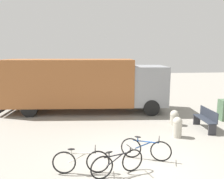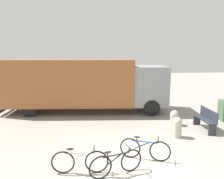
{
  "view_description": "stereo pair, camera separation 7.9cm",
  "coord_description": "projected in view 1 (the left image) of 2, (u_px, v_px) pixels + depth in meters",
  "views": [
    {
      "loc": [
        -1.52,
        -6.17,
        3.49
      ],
      "look_at": [
        -0.32,
        4.62,
        1.64
      ],
      "focal_mm": 35.0,
      "sensor_mm": 36.0,
      "label": 1
    },
    {
      "loc": [
        -1.44,
        -6.18,
        3.49
      ],
      "look_at": [
        -0.32,
        4.62,
        1.64
      ],
      "focal_mm": 35.0,
      "sensor_mm": 36.0,
      "label": 2
    }
  ],
  "objects": [
    {
      "name": "ground_plane",
      "position": [
        139.0,
        166.0,
        6.8
      ],
      "size": [
        60.0,
        60.0,
        0.0
      ],
      "primitive_type": "plane",
      "color": "gray"
    },
    {
      "name": "bicycle_middle",
      "position": [
        117.0,
        163.0,
        6.23
      ],
      "size": [
        1.59,
        0.64,
        0.78
      ],
      "rotation": [
        0.0,
        0.0,
        0.33
      ],
      "color": "black",
      "rests_on": "ground"
    },
    {
      "name": "bicycle_near",
      "position": [
        81.0,
        161.0,
        6.32
      ],
      "size": [
        1.67,
        0.44,
        0.78
      ],
      "rotation": [
        0.0,
        0.0,
        -0.06
      ],
      "color": "black",
      "rests_on": "ground"
    },
    {
      "name": "bollard_near_bench",
      "position": [
        177.0,
        126.0,
        9.06
      ],
      "size": [
        0.39,
        0.39,
        0.86
      ],
      "color": "#B2AD9E",
      "rests_on": "ground"
    },
    {
      "name": "bicycle_far",
      "position": [
        146.0,
        149.0,
        7.15
      ],
      "size": [
        1.57,
        0.69,
        0.78
      ],
      "rotation": [
        0.0,
        0.0,
        -0.38
      ],
      "color": "black",
      "rests_on": "ground"
    },
    {
      "name": "park_bench",
      "position": [
        206.0,
        118.0,
        9.94
      ],
      "size": [
        0.45,
        1.54,
        0.96
      ],
      "rotation": [
        0.0,
        0.0,
        1.54
      ],
      "color": "#282D38",
      "rests_on": "ground"
    },
    {
      "name": "bollard_far_bench",
      "position": [
        174.0,
        117.0,
        10.59
      ],
      "size": [
        0.42,
        0.42,
        0.73
      ],
      "color": "#B2AD9E",
      "rests_on": "ground"
    },
    {
      "name": "delivery_truck",
      "position": [
        83.0,
        83.0,
        12.92
      ],
      "size": [
        9.62,
        3.25,
        3.1
      ],
      "rotation": [
        0.0,
        0.0,
        -0.08
      ],
      "color": "#99592D",
      "rests_on": "ground"
    }
  ]
}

